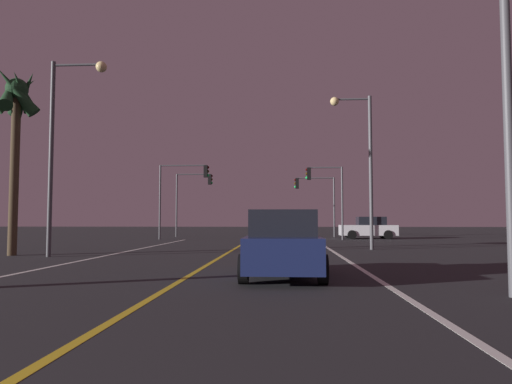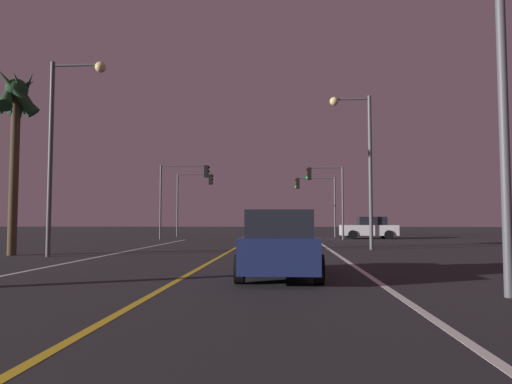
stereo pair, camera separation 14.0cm
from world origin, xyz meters
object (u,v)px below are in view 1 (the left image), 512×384
object	(u,v)px
traffic_light_far_right	(314,192)
street_lamp_right_far	(361,151)
street_lamp_right_near	(474,49)
palm_tree_left_mid	(17,107)
street_lamp_left_mid	(64,131)
car_crossing_side	(369,228)
traffic_light_near_right	(325,186)
traffic_light_far_left	(194,190)
traffic_light_near_left	(184,184)
car_lead_same_lane	(283,245)

from	to	relation	value
traffic_light_far_right	street_lamp_right_far	xyz separation A→B (m)	(1.22, -16.77, 1.07)
street_lamp_right_near	palm_tree_left_mid	bearing A→B (deg)	-32.61
street_lamp_left_mid	palm_tree_left_mid	world-z (taller)	street_lamp_left_mid
car_crossing_side	traffic_light_near_right	bearing A→B (deg)	31.44
palm_tree_left_mid	street_lamp_right_far	bearing A→B (deg)	17.39
traffic_light_far_right	street_lamp_left_mid	xyz separation A→B (m)	(-11.39, -22.09, 1.19)
traffic_light_far_right	street_lamp_right_far	distance (m)	16.85
traffic_light_far_left	street_lamp_left_mid	xyz separation A→B (m)	(-0.99, -22.09, 0.94)
traffic_light_far_right	traffic_light_far_left	world-z (taller)	traffic_light_far_left
car_crossing_side	traffic_light_near_left	bearing A→B (deg)	8.76
car_crossing_side	traffic_light_near_right	distance (m)	5.22
traffic_light_far_left	street_lamp_right_far	world-z (taller)	street_lamp_right_far
street_lamp_left_mid	palm_tree_left_mid	bearing A→B (deg)	165.32
traffic_light_near_right	traffic_light_far_right	distance (m)	5.52
street_lamp_right_near	street_lamp_left_mid	bearing A→B (deg)	-35.45
street_lamp_right_far	street_lamp_right_near	bearing A→B (deg)	89.47
traffic_light_far_right	car_lead_same_lane	bearing A→B (deg)	84.60
traffic_light_near_left	street_lamp_right_near	xyz separation A→B (m)	(11.21, -25.47, 0.60)
traffic_light_near_right	street_lamp_right_near	size ratio (longest dim) A/B	0.72
traffic_light_far_right	car_crossing_side	bearing A→B (deg)	139.89
traffic_light_near_right	palm_tree_left_mid	world-z (taller)	palm_tree_left_mid
traffic_light_near_right	traffic_light_far_left	bearing A→B (deg)	-26.98
car_lead_same_lane	street_lamp_left_mid	size ratio (longest dim) A/B	0.55
car_lead_same_lane	car_crossing_side	distance (m)	25.69
traffic_light_near_right	street_lamp_left_mid	size ratio (longest dim) A/B	0.68
traffic_light_near_left	street_lamp_right_near	size ratio (longest dim) A/B	0.75
car_lead_same_lane	palm_tree_left_mid	size ratio (longest dim) A/B	0.55
car_lead_same_lane	traffic_light_far_left	distance (m)	29.38
traffic_light_far_right	street_lamp_right_near	bearing A→B (deg)	92.01
traffic_light_near_right	street_lamp_left_mid	world-z (taller)	street_lamp_left_mid
street_lamp_right_far	street_lamp_left_mid	bearing A→B (deg)	22.86
street_lamp_left_mid	car_lead_same_lane	bearing A→B (deg)	-34.78
street_lamp_right_near	street_lamp_right_far	bearing A→B (deg)	-90.53
car_lead_same_lane	car_crossing_side	world-z (taller)	same
car_crossing_side	street_lamp_right_far	xyz separation A→B (m)	(-2.73, -13.44, 4.06)
street_lamp_left_mid	traffic_light_near_right	bearing A→B (deg)	54.59
car_crossing_side	street_lamp_left_mid	distance (m)	24.59
traffic_light_near_left	traffic_light_far_right	bearing A→B (deg)	28.51
car_lead_same_lane	traffic_light_far_left	world-z (taller)	traffic_light_far_left
traffic_light_near_left	traffic_light_near_right	bearing A→B (deg)	0.00
traffic_light_near_right	street_lamp_left_mid	bearing A→B (deg)	54.59
traffic_light_near_left	street_lamp_left_mid	bearing A→B (deg)	-94.36
traffic_light_near_right	street_lamp_right_near	world-z (taller)	street_lamp_right_near
traffic_light_near_left	street_lamp_right_near	world-z (taller)	street_lamp_right_near
traffic_light_far_left	street_lamp_left_mid	size ratio (longest dim) A/B	0.70
traffic_light_near_left	car_lead_same_lane	bearing A→B (deg)	-71.76
car_lead_same_lane	street_lamp_left_mid	distance (m)	11.42
traffic_light_far_left	palm_tree_left_mid	xyz separation A→B (m)	(-3.37, -21.47, 2.12)
car_crossing_side	traffic_light_far_left	size ratio (longest dim) A/B	0.79
traffic_light_near_right	traffic_light_far_right	world-z (taller)	traffic_light_near_right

